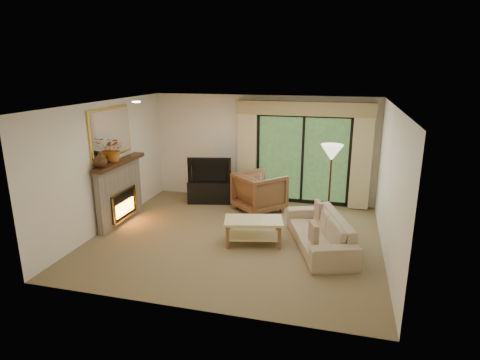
% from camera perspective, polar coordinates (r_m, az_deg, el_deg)
% --- Properties ---
extents(floor, '(5.50, 5.50, 0.00)m').
position_cam_1_polar(floor, '(7.99, -0.55, -8.18)').
color(floor, olive).
rests_on(floor, ground).
extents(ceiling, '(5.50, 5.50, 0.00)m').
position_cam_1_polar(ceiling, '(7.33, -0.60, 10.73)').
color(ceiling, silver).
rests_on(ceiling, ground).
extents(wall_back, '(5.00, 0.00, 5.00)m').
position_cam_1_polar(wall_back, '(9.93, 3.21, 4.47)').
color(wall_back, white).
rests_on(wall_back, ground).
extents(wall_front, '(5.00, 0.00, 5.00)m').
position_cam_1_polar(wall_front, '(5.30, -7.69, -5.93)').
color(wall_front, white).
rests_on(wall_front, ground).
extents(wall_left, '(0.00, 5.00, 5.00)m').
position_cam_1_polar(wall_left, '(8.67, -18.41, 2.00)').
color(wall_left, white).
rests_on(wall_left, ground).
extents(wall_right, '(0.00, 5.00, 5.00)m').
position_cam_1_polar(wall_right, '(7.36, 20.58, -0.59)').
color(wall_right, white).
rests_on(wall_right, ground).
extents(fireplace, '(0.24, 1.70, 1.37)m').
position_cam_1_polar(fireplace, '(8.93, -16.74, -1.57)').
color(fireplace, gray).
rests_on(fireplace, floor).
extents(mirror, '(0.07, 1.45, 1.02)m').
position_cam_1_polar(mirror, '(8.69, -17.88, 6.46)').
color(mirror, gold).
rests_on(mirror, wall_left).
extents(sliding_door, '(2.26, 0.10, 2.16)m').
position_cam_1_polar(sliding_door, '(9.78, 8.89, 2.93)').
color(sliding_door, black).
rests_on(sliding_door, floor).
extents(curtain_left, '(0.45, 0.18, 2.35)m').
position_cam_1_polar(curtain_left, '(9.87, 1.02, 3.83)').
color(curtain_left, '#CCBB88').
rests_on(curtain_left, floor).
extents(curtain_right, '(0.45, 0.18, 2.35)m').
position_cam_1_polar(curtain_right, '(9.62, 16.88, 2.82)').
color(curtain_right, '#CCBB88').
rests_on(curtain_right, floor).
extents(cornice, '(3.20, 0.24, 0.32)m').
position_cam_1_polar(cornice, '(9.49, 9.15, 10.00)').
color(cornice, tan).
rests_on(cornice, wall_back).
extents(media_console, '(1.16, 0.71, 0.54)m').
position_cam_1_polar(media_console, '(9.97, -4.24, -1.61)').
color(media_console, black).
rests_on(media_console, floor).
extents(tv, '(1.06, 0.37, 0.61)m').
position_cam_1_polar(tv, '(9.81, -4.31, 1.60)').
color(tv, black).
rests_on(tv, media_console).
extents(armchair, '(1.39, 1.39, 0.91)m').
position_cam_1_polar(armchair, '(9.29, 2.80, -1.71)').
color(armchair, brown).
rests_on(armchair, floor).
extents(sofa, '(1.48, 2.27, 0.62)m').
position_cam_1_polar(sofa, '(7.63, 11.25, -7.17)').
color(sofa, tan).
rests_on(sofa, floor).
extents(pillow_near, '(0.21, 0.37, 0.36)m').
position_cam_1_polar(pillow_near, '(6.99, 10.42, -7.44)').
color(pillow_near, brown).
rests_on(pillow_near, sofa).
extents(pillow_far, '(0.20, 0.35, 0.34)m').
position_cam_1_polar(pillow_far, '(8.13, 11.11, -4.14)').
color(pillow_far, brown).
rests_on(pillow_far, sofa).
extents(coffee_table, '(1.19, 0.83, 0.49)m').
position_cam_1_polar(coffee_table, '(7.65, 1.91, -7.32)').
color(coffee_table, '#DEC886').
rests_on(coffee_table, floor).
extents(floor_lamp, '(0.59, 0.59, 1.72)m').
position_cam_1_polar(floor_lamp, '(8.59, 12.64, -0.73)').
color(floor_lamp, '#F2EBBC').
rests_on(floor_lamp, floor).
extents(vase, '(0.33, 0.33, 0.29)m').
position_cam_1_polar(vase, '(8.20, -19.31, 2.72)').
color(vase, '#381F10').
rests_on(vase, fireplace).
extents(branches, '(0.46, 0.40, 0.50)m').
position_cam_1_polar(branches, '(8.60, -17.49, 4.16)').
color(branches, '#BA681E').
rests_on(branches, fireplace).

